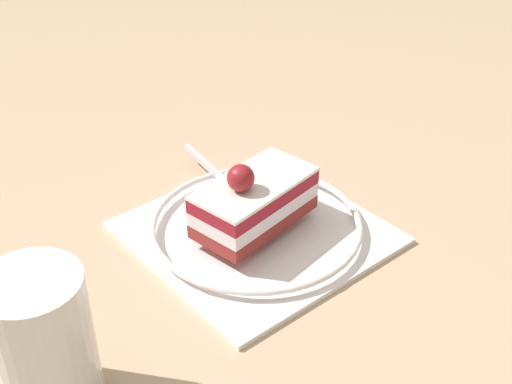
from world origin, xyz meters
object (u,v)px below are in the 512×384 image
fork (217,173)px  drink_glass_near (44,350)px  cake_slice (254,201)px  dessert_plate (256,228)px

fork → drink_glass_near: 0.28m
fork → drink_glass_near: (-0.23, -0.15, 0.03)m
cake_slice → dessert_plate: bearing=14.8°
cake_slice → fork: cake_slice is taller
cake_slice → drink_glass_near: 0.22m
dessert_plate → fork: (0.01, 0.08, 0.01)m
dessert_plate → cake_slice: bearing=-165.2°
dessert_plate → drink_glass_near: 0.23m
dessert_plate → cake_slice: cake_slice is taller
cake_slice → fork: (0.02, 0.08, -0.02)m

